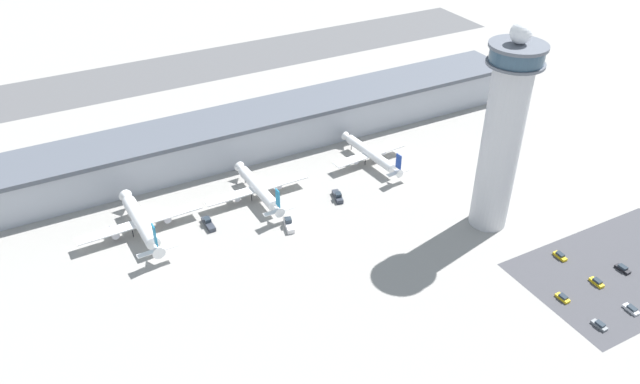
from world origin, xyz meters
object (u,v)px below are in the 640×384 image
at_px(airplane_gate_alpha, 141,222).
at_px(airplane_gate_charlie, 371,154).
at_px(service_truck_baggage, 208,223).
at_px(car_grey_coupe, 560,256).
at_px(service_truck_fuel, 338,196).
at_px(car_red_hatchback, 563,298).
at_px(airplane_gate_bravo, 258,188).
at_px(car_maroon_suv, 623,269).
at_px(control_tower, 503,133).
at_px(car_navy_sedan, 631,309).
at_px(service_truck_catering, 289,224).
at_px(car_silver_sedan, 599,325).
at_px(car_white_wagon, 597,282).

xyz_separation_m(airplane_gate_alpha, airplane_gate_charlie, (89.36, 3.24, -0.42)).
height_order(service_truck_baggage, car_grey_coupe, service_truck_baggage).
xyz_separation_m(service_truck_fuel, car_red_hatchback, (31.10, -75.02, -0.39)).
xyz_separation_m(airplane_gate_bravo, car_maroon_suv, (81.27, -87.42, -3.82)).
xyz_separation_m(control_tower, car_navy_sedan, (7.24, -51.64, -33.02)).
bearing_deg(airplane_gate_charlie, service_truck_catering, -153.98).
distance_m(airplane_gate_alpha, car_red_hatchback, 130.62).
distance_m(control_tower, airplane_gate_alpha, 117.52).
height_order(airplane_gate_alpha, service_truck_catering, airplane_gate_alpha).
xyz_separation_m(car_maroon_suv, car_navy_sedan, (-12.20, -13.04, -0.05)).
xyz_separation_m(airplane_gate_bravo, car_navy_sedan, (69.06, -100.46, -3.87)).
relative_size(airplane_gate_alpha, service_truck_catering, 5.03).
xyz_separation_m(service_truck_catering, car_red_hatchback, (53.68, -67.99, -0.49)).
relative_size(service_truck_baggage, car_grey_coupe, 1.73).
bearing_deg(car_navy_sedan, airplane_gate_charlie, 101.69).
xyz_separation_m(airplane_gate_charlie, car_silver_sedan, (8.55, -102.81, -3.66)).
xyz_separation_m(service_truck_catering, service_truck_fuel, (22.58, 7.03, -0.10)).
distance_m(airplane_gate_charlie, car_grey_coupe, 79.35).
bearing_deg(airplane_gate_charlie, service_truck_fuel, -146.57).
height_order(airplane_gate_alpha, car_white_wagon, airplane_gate_alpha).
bearing_deg(car_navy_sedan, service_truck_fuel, 116.96).
distance_m(service_truck_fuel, car_silver_sedan, 93.07).
bearing_deg(control_tower, service_truck_catering, 154.35).
bearing_deg(car_white_wagon, airplane_gate_bravo, 128.29).
bearing_deg(car_grey_coupe, car_maroon_suv, -47.82).
bearing_deg(car_grey_coupe, car_red_hatchback, -133.88).
distance_m(airplane_gate_alpha, car_grey_coupe, 132.73).
relative_size(airplane_gate_alpha, car_silver_sedan, 9.09).
height_order(control_tower, airplane_gate_charlie, control_tower).
xyz_separation_m(car_red_hatchback, car_white_wagon, (13.78, 0.06, 0.05)).
xyz_separation_m(service_truck_fuel, service_truck_baggage, (-45.78, 6.25, -0.04)).
bearing_deg(service_truck_catering, car_grey_coupe, -38.79).
relative_size(car_grey_coupe, car_red_hatchback, 1.10).
xyz_separation_m(control_tower, service_truck_catering, (-59.80, 28.72, -32.52)).
bearing_deg(car_white_wagon, car_grey_coupe, 91.29).
relative_size(car_grey_coupe, car_white_wagon, 1.02).
bearing_deg(car_white_wagon, service_truck_catering, 134.80).
bearing_deg(car_red_hatchback, car_grey_coupe, 46.12).
height_order(car_white_wagon, car_navy_sedan, car_white_wagon).
relative_size(service_truck_fuel, service_truck_baggage, 0.96).
bearing_deg(car_grey_coupe, control_tower, 106.22).
bearing_deg(car_red_hatchback, airplane_gate_alpha, 138.15).
bearing_deg(airplane_gate_charlie, car_grey_coupe, -74.37).
xyz_separation_m(car_maroon_suv, car_white_wagon, (-11.78, -0.61, 0.02)).
height_order(service_truck_catering, car_white_wagon, service_truck_catering).
bearing_deg(car_grey_coupe, service_truck_fuel, 126.15).
xyz_separation_m(service_truck_fuel, car_grey_coupe, (44.57, -61.01, -0.34)).
height_order(car_grey_coupe, car_navy_sedan, car_grey_coupe).
distance_m(airplane_gate_bravo, car_navy_sedan, 121.97).
bearing_deg(airplane_gate_charlie, car_white_wagon, -76.50).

